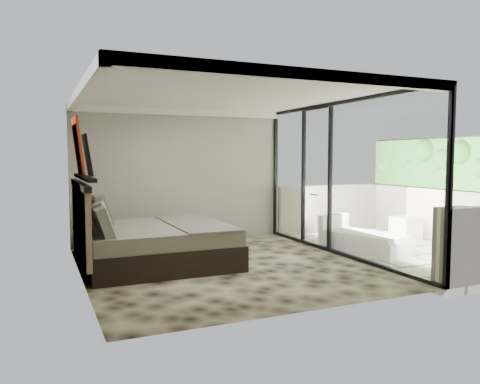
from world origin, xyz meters
name	(u,v)px	position (x,y,z in m)	size (l,w,h in m)	color
floor	(225,266)	(0.00, 0.00, 0.00)	(5.00, 5.00, 0.00)	black
ceiling	(225,95)	(0.00, 0.00, 2.79)	(4.50, 5.00, 0.02)	silver
back_wall	(181,175)	(0.00, 2.49, 1.40)	(4.50, 0.02, 2.80)	gray
left_wall	(80,185)	(-2.24, 0.00, 1.40)	(0.02, 5.00, 2.80)	gray
glass_wall	(339,179)	(2.25, 0.00, 1.40)	(0.08, 5.00, 2.80)	white
terrace_slab	(401,251)	(3.75, 0.00, -0.06)	(3.00, 5.00, 0.12)	beige
parapet_far	(452,217)	(5.10, 0.00, 0.55)	(0.30, 5.00, 1.10)	#BEB89A
foliage_hedge	(454,164)	(5.10, 0.00, 1.65)	(0.36, 4.60, 1.10)	#307D27
picture_ledge	(84,177)	(-2.18, 0.10, 1.50)	(0.12, 2.20, 0.05)	black
bed	(150,242)	(-1.11, 0.57, 0.39)	(2.42, 2.33, 1.34)	black
nightstand	(88,239)	(-1.96, 1.99, 0.26)	(0.53, 0.53, 0.53)	black
table_lamp	(88,206)	(-1.96, 1.94, 0.89)	(0.32, 0.32, 0.58)	black
abstract_canvas	(78,146)	(-2.19, 0.81, 1.97)	(0.04, 0.90, 0.90)	red
framed_print	(87,155)	(-2.14, -0.05, 1.82)	(0.03, 0.50, 0.60)	black
ottoman	(406,229)	(4.45, 0.64, 0.25)	(0.50, 0.50, 0.50)	white
lounger	(363,241)	(2.83, 0.04, 0.20)	(1.21, 1.79, 0.64)	white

